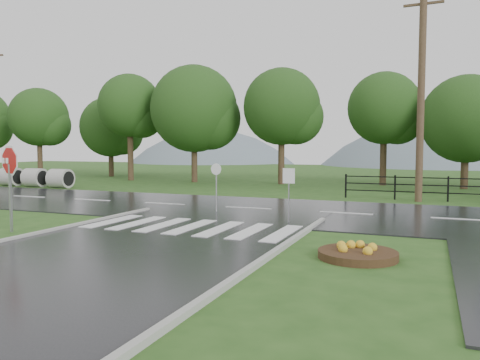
% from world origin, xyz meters
% --- Properties ---
extents(ground, '(120.00, 120.00, 0.00)m').
position_xyz_m(ground, '(0.00, 0.00, 0.00)').
color(ground, '#284E1A').
rests_on(ground, ground).
extents(main_road, '(90.00, 8.00, 0.04)m').
position_xyz_m(main_road, '(0.00, 10.00, 0.00)').
color(main_road, black).
rests_on(main_road, ground).
extents(crosswalk, '(6.50, 2.80, 0.02)m').
position_xyz_m(crosswalk, '(0.00, 5.00, 0.06)').
color(crosswalk, silver).
rests_on(crosswalk, ground).
extents(fence_west, '(9.58, 0.08, 1.20)m').
position_xyz_m(fence_west, '(7.75, 16.00, 0.72)').
color(fence_west, black).
rests_on(fence_west, ground).
extents(hills, '(102.00, 48.00, 48.00)m').
position_xyz_m(hills, '(3.49, 65.00, -15.54)').
color(hills, slate).
rests_on(hills, ground).
extents(treeline, '(83.20, 5.20, 10.00)m').
position_xyz_m(treeline, '(1.00, 24.00, 0.00)').
color(treeline, '#1B3E13').
rests_on(treeline, ground).
extents(culvert_pipes, '(5.50, 1.20, 1.20)m').
position_xyz_m(culvert_pipes, '(-16.70, 15.00, 0.60)').
color(culvert_pipes, '#9E9B93').
rests_on(culvert_pipes, ground).
extents(stop_sign, '(1.20, 0.31, 2.77)m').
position_xyz_m(stop_sign, '(-4.71, 2.41, 1.92)').
color(stop_sign, '#939399').
rests_on(stop_sign, ground).
extents(flower_bed, '(1.81, 1.81, 0.36)m').
position_xyz_m(flower_bed, '(5.44, 2.91, 0.13)').
color(flower_bed, '#332111').
rests_on(flower_bed, ground).
extents(reg_sign_small, '(0.41, 0.05, 1.86)m').
position_xyz_m(reg_sign_small, '(2.59, 7.04, 1.34)').
color(reg_sign_small, '#939399').
rests_on(reg_sign_small, ground).
extents(reg_sign_round, '(0.45, 0.07, 1.93)m').
position_xyz_m(reg_sign_round, '(-0.79, 8.58, 1.25)').
color(reg_sign_round, '#939399').
rests_on(reg_sign_round, ground).
extents(utility_pole_east, '(1.76, 0.33, 9.87)m').
position_xyz_m(utility_pole_east, '(6.47, 15.50, 5.02)').
color(utility_pole_east, '#473523').
rests_on(utility_pole_east, ground).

